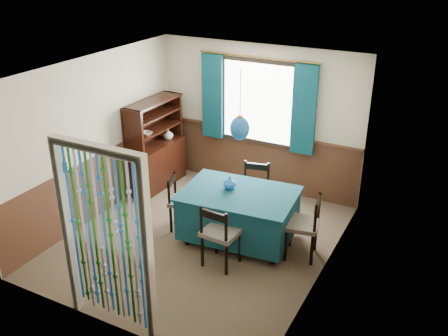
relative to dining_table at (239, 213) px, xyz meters
The scene contains 22 objects.
floor 0.71m from the dining_table, 151.66° to the right, with size 4.00×4.00×0.00m, color brown.
ceiling 2.13m from the dining_table, 151.66° to the right, with size 4.00×4.00×0.00m, color silver.
wall_back 1.98m from the dining_table, 105.76° to the left, with size 3.60×3.60×0.00m, color beige.
wall_front 2.45m from the dining_table, 102.21° to the right, with size 3.60×3.60×0.00m, color beige.
wall_left 2.44m from the dining_table, behind, with size 4.00×4.00×0.00m, color beige.
wall_right 1.56m from the dining_table, 11.40° to the right, with size 4.00×4.00×0.00m, color beige.
wainscot_back 1.79m from the dining_table, 105.89° to the left, with size 3.60×3.60×0.00m, color #4B2C1C.
wainscot_front 2.30m from the dining_table, 102.29° to the right, with size 3.60×3.60×0.00m, color #4B2C1C.
wainscot_left 2.29m from the dining_table, behind, with size 4.00×4.00×0.00m, color #4B2C1C.
wainscot_right 1.32m from the dining_table, 11.53° to the right, with size 4.00×4.00×0.00m, color #4B2C1C.
window 2.08m from the dining_table, 106.20° to the left, with size 1.32×0.12×1.42m, color black.
doorway 2.34m from the dining_table, 102.53° to the right, with size 1.16×0.12×2.18m, color silver, non-canonical shape.
dining_table is the anchor object (origin of this frame).
chair_near 0.68m from the dining_table, 85.17° to the right, with size 0.48×0.46×0.91m.
chair_far 0.70m from the dining_table, 95.80° to the left, with size 0.52×0.51×0.89m.
chair_left 0.91m from the dining_table, behind, with size 0.51×0.52×0.84m.
chair_right 0.96m from the dining_table, ahead, with size 0.51×0.53×0.92m.
sideboard 2.27m from the dining_table, 155.60° to the left, with size 0.46×1.21×1.56m.
pendant_lamp 1.28m from the dining_table, 45.00° to the right, with size 0.26×0.26×0.94m.
vase_table 0.45m from the dining_table, 161.55° to the left, with size 0.17×0.17×0.17m, color #16549A.
bowl_shelf 2.20m from the dining_table, 162.57° to the left, with size 0.21×0.21×0.05m, color beige.
vase_sideboard 2.40m from the dining_table, 147.99° to the left, with size 0.20×0.20×0.21m, color beige.
Camera 1 is at (3.18, -5.32, 3.96)m, focal length 40.00 mm.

